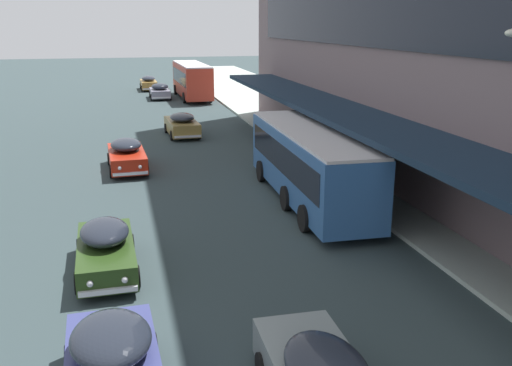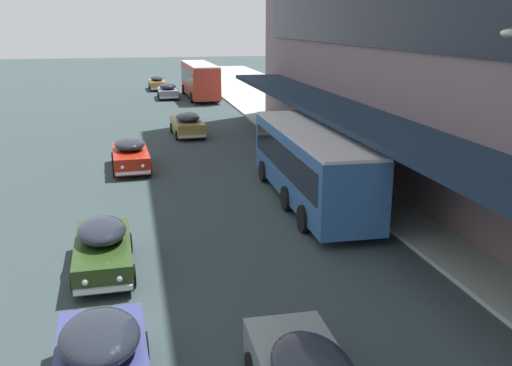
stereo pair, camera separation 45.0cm
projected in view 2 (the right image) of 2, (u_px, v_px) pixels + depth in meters
transit_bus_kerbside_front at (200, 78)px, 56.11m from camera, size 2.88×10.51×3.40m
transit_bus_kerbside_rear at (310, 162)px, 23.52m from camera, size 2.80×10.76×3.09m
sedan_trailing_near at (102, 363)px, 11.33m from camera, size 2.08×4.32×1.63m
sedan_lead_mid at (187, 124)px, 37.84m from camera, size 2.10×4.63×1.55m
sedan_second_near at (157, 83)px, 63.45m from camera, size 1.81×4.70×1.57m
sedan_lead_near at (103, 247)px, 17.31m from camera, size 1.88×4.44×1.53m
sedan_oncoming_front at (130, 154)px, 29.23m from camera, size 2.02×4.63×1.58m
sedan_trailing_mid at (168, 91)px, 56.21m from camera, size 2.01×4.36×1.53m
fire_hydrant at (353, 185)px, 24.84m from camera, size 0.20×0.40×0.70m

